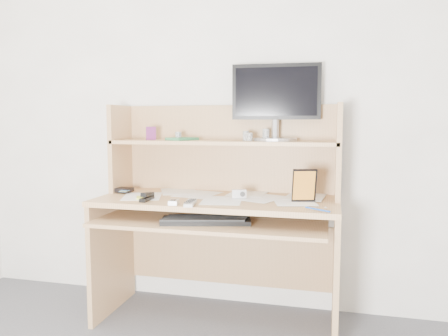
% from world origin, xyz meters
% --- Properties ---
extents(back_wall, '(3.60, 0.04, 2.50)m').
position_xyz_m(back_wall, '(0.00, 1.80, 1.25)').
color(back_wall, white).
rests_on(back_wall, floor).
extents(desk, '(1.40, 0.70, 1.30)m').
position_xyz_m(desk, '(0.00, 1.56, 0.69)').
color(desk, tan).
rests_on(desk, floor).
extents(paper_clutter, '(1.32, 0.54, 0.01)m').
position_xyz_m(paper_clutter, '(0.00, 1.48, 0.75)').
color(paper_clutter, white).
rests_on(paper_clutter, desk).
extents(keyboard, '(0.51, 0.28, 0.03)m').
position_xyz_m(keyboard, '(-0.01, 1.27, 0.67)').
color(keyboard, black).
rests_on(keyboard, desk).
extents(tv_remote, '(0.08, 0.17, 0.02)m').
position_xyz_m(tv_remote, '(-0.08, 1.22, 0.76)').
color(tv_remote, '#AFAFAA').
rests_on(tv_remote, paper_clutter).
extents(flip_phone, '(0.06, 0.10, 0.02)m').
position_xyz_m(flip_phone, '(-0.17, 1.23, 0.77)').
color(flip_phone, silver).
rests_on(flip_phone, paper_clutter).
extents(stapler, '(0.04, 0.14, 0.04)m').
position_xyz_m(stapler, '(-0.36, 1.30, 0.78)').
color(stapler, black).
rests_on(stapler, paper_clutter).
extents(wallet, '(0.10, 0.09, 0.02)m').
position_xyz_m(wallet, '(-0.62, 1.53, 0.77)').
color(wallet, black).
rests_on(wallet, paper_clutter).
extents(sticky_note_pad, '(0.11, 0.11, 0.01)m').
position_xyz_m(sticky_note_pad, '(-0.41, 1.36, 0.76)').
color(sticky_note_pad, '#F5F841').
rests_on(sticky_note_pad, desk).
extents(digital_camera, '(0.09, 0.05, 0.05)m').
position_xyz_m(digital_camera, '(0.13, 1.48, 0.78)').
color(digital_camera, '#B9B9BB').
rests_on(digital_camera, paper_clutter).
extents(game_case, '(0.13, 0.05, 0.18)m').
position_xyz_m(game_case, '(0.50, 1.44, 0.85)').
color(game_case, black).
rests_on(game_case, paper_clutter).
extents(blue_pen, '(0.13, 0.10, 0.01)m').
position_xyz_m(blue_pen, '(0.58, 1.23, 0.76)').
color(blue_pen, '#1645A8').
rests_on(blue_pen, paper_clutter).
extents(card_box, '(0.06, 0.05, 0.08)m').
position_xyz_m(card_box, '(-0.46, 1.61, 1.12)').
color(card_box, maroon).
rests_on(card_box, desk).
extents(shelf_book, '(0.19, 0.21, 0.02)m').
position_xyz_m(shelf_book, '(-0.26, 1.62, 1.09)').
color(shelf_book, '#2D7143').
rests_on(shelf_book, desk).
extents(chip_stack_a, '(0.04, 0.04, 0.05)m').
position_xyz_m(chip_stack_a, '(-0.29, 1.63, 1.11)').
color(chip_stack_a, black).
rests_on(chip_stack_a, desk).
extents(chip_stack_b, '(0.04, 0.04, 0.06)m').
position_xyz_m(chip_stack_b, '(0.14, 1.63, 1.11)').
color(chip_stack_b, white).
rests_on(chip_stack_b, desk).
extents(chip_stack_c, '(0.04, 0.04, 0.05)m').
position_xyz_m(chip_stack_c, '(0.17, 1.60, 1.11)').
color(chip_stack_c, black).
rests_on(chip_stack_c, desk).
extents(chip_stack_d, '(0.05, 0.05, 0.07)m').
position_xyz_m(chip_stack_d, '(0.26, 1.65, 1.12)').
color(chip_stack_d, white).
rests_on(chip_stack_d, desk).
extents(monitor, '(0.53, 0.27, 0.46)m').
position_xyz_m(monitor, '(0.31, 1.70, 1.33)').
color(monitor, '#AEAEB3').
rests_on(monitor, desk).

